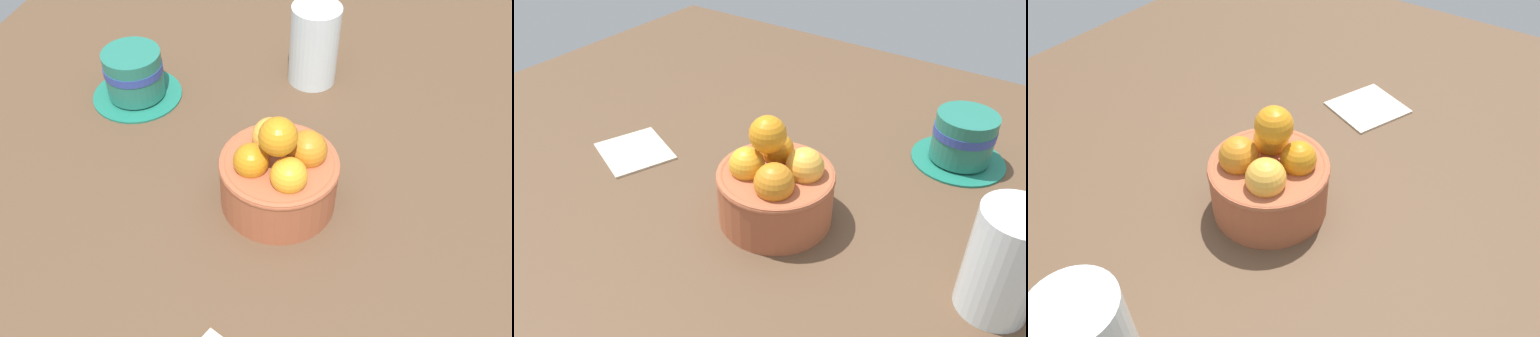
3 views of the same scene
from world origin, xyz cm
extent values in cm
cube|color=brown|center=(0.00, 0.00, -2.49)|extent=(124.94, 108.80, 4.98)
cylinder|color=#AD5938|center=(0.00, 0.00, 3.23)|extent=(13.39, 13.39, 6.46)
torus|color=#AD5938|center=(0.00, 0.00, 6.06)|extent=(13.59, 13.59, 1.00)
sphere|color=orange|center=(1.69, -2.76, 7.42)|extent=(3.98, 3.98, 3.98)
sphere|color=gold|center=(2.76, 1.69, 7.42)|extent=(4.06, 4.06, 4.06)
sphere|color=orange|center=(-1.69, 2.76, 7.42)|extent=(4.44, 4.44, 4.44)
sphere|color=#F8AF3E|center=(-2.76, -1.69, 7.42)|extent=(4.35, 4.35, 4.35)
sphere|color=orange|center=(1.06, 0.03, 11.09)|extent=(4.21, 4.21, 4.21)
cylinder|color=#1D725D|center=(-13.99, -24.21, 0.30)|extent=(12.60, 12.60, 0.60)
cylinder|color=#237260|center=(-13.99, -24.21, 3.92)|extent=(8.03, 8.03, 6.63)
cylinder|color=#2D4299|center=(-13.99, -24.21, 4.81)|extent=(8.19, 8.19, 1.19)
cylinder|color=silver|center=(-24.71, -1.13, 5.85)|extent=(6.95, 6.95, 11.69)
camera|label=1|loc=(43.79, 9.66, 50.67)|focal=39.98mm
camera|label=2|loc=(-25.98, 38.14, 39.72)|focal=35.58mm
camera|label=3|loc=(-31.31, -24.30, 41.63)|focal=34.06mm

